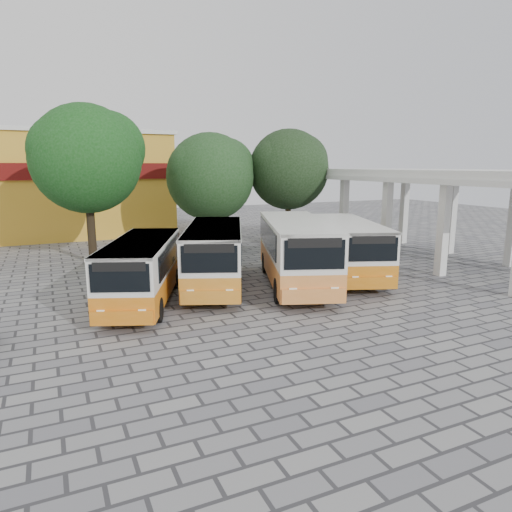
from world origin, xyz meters
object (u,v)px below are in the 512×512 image
bus_far_left (142,267)px  bus_far_right (348,245)px  bus_centre_left (215,252)px  bus_centre_right (296,248)px

bus_far_left → bus_far_right: size_ratio=0.93×
bus_centre_left → bus_far_right: (6.94, -0.82, -0.02)m
bus_centre_left → bus_far_right: 6.98m
bus_centre_left → bus_centre_right: bearing=2.1°
bus_far_left → bus_centre_left: size_ratio=0.92×
bus_centre_left → bus_centre_right: 3.81m
bus_centre_left → bus_far_left: bearing=-139.5°
bus_centre_left → bus_centre_right: (3.58, -1.32, 0.14)m
bus_far_left → bus_centre_right: size_ratio=0.85×
bus_far_left → bus_centre_left: (3.57, 1.17, 0.13)m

